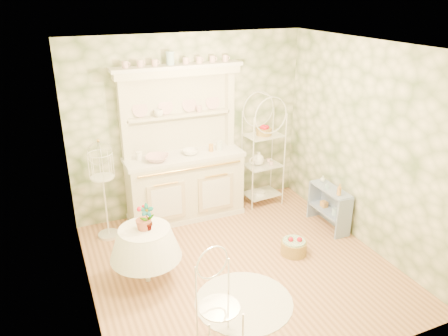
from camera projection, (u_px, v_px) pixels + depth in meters
name	position (u px, v px, depth m)	size (l,w,h in m)	color
floor	(240.00, 265.00, 5.55)	(3.60, 3.60, 0.00)	tan
ceiling	(243.00, 47.00, 4.52)	(3.60, 3.60, 0.00)	white
wall_left	(79.00, 194.00, 4.38)	(3.60, 3.60, 0.00)	beige
wall_right	(366.00, 147.00, 5.69)	(3.60, 3.60, 0.00)	beige
wall_back	(190.00, 126.00, 6.56)	(3.60, 3.60, 0.00)	beige
wall_front	(337.00, 245.00, 3.50)	(3.60, 3.60, 0.00)	beige
kitchen_dresser	(184.00, 146.00, 6.33)	(1.87, 0.61, 2.29)	silver
bakers_rack	(263.00, 152.00, 6.88)	(0.54, 0.39, 1.74)	white
side_shelf	(329.00, 209.00, 6.36)	(0.25, 0.67, 0.58)	#8397BC
round_table	(146.00, 254.00, 5.12)	(0.68, 0.68, 0.75)	white
cafe_chair	(219.00, 305.00, 4.13)	(0.44, 0.44, 0.97)	white
birdcage_stand	(104.00, 191.00, 5.94)	(0.34, 0.34, 1.42)	white
floor_basket	(294.00, 246.00, 5.76)	(0.33, 0.33, 0.21)	#A58540
lace_rug	(244.00, 302.00, 4.89)	(1.11, 1.11, 0.01)	white
bowl_floral	(157.00, 160.00, 6.15)	(0.33, 0.33, 0.08)	white
bowl_white	(190.00, 154.00, 6.39)	(0.24, 0.24, 0.08)	white
cup_left	(159.00, 115.00, 6.16)	(0.13, 0.13, 0.10)	white
cup_right	(199.00, 110.00, 6.40)	(0.10, 0.10, 0.09)	white
potted_geranium	(147.00, 219.00, 4.91)	(0.17, 0.11, 0.32)	#3F7238
bottle_amber	(339.00, 191.00, 6.00)	(0.07, 0.07, 0.17)	#C48A3F
bottle_blue	(327.00, 186.00, 6.21)	(0.04, 0.04, 0.09)	#9BC3D3
bottle_glass	(323.00, 180.00, 6.44)	(0.08, 0.08, 0.10)	silver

